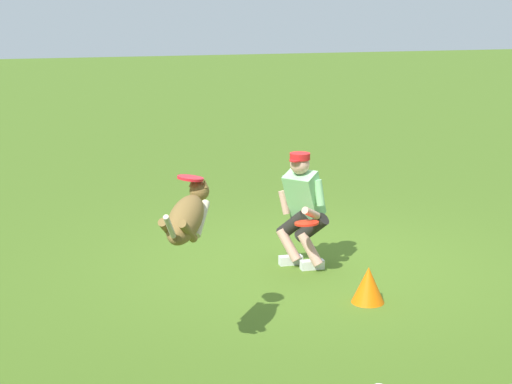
{
  "coord_description": "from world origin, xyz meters",
  "views": [
    {
      "loc": [
        2.79,
        8.54,
        3.01
      ],
      "look_at": [
        0.87,
        1.02,
        1.13
      ],
      "focal_mm": 59.06,
      "sensor_mm": 36.0,
      "label": 1
    }
  ],
  "objects_px": {
    "dog": "(187,217)",
    "frisbee_flying": "(190,178)",
    "person": "(302,206)",
    "frisbee_held": "(307,223)",
    "training_cone": "(368,285)"
  },
  "relations": [
    {
      "from": "frisbee_flying",
      "to": "training_cone",
      "type": "height_order",
      "value": "frisbee_flying"
    },
    {
      "from": "frisbee_held",
      "to": "training_cone",
      "type": "height_order",
      "value": "frisbee_held"
    },
    {
      "from": "dog",
      "to": "frisbee_held",
      "type": "distance_m",
      "value": 2.28
    },
    {
      "from": "dog",
      "to": "frisbee_flying",
      "type": "bearing_deg",
      "value": 11.16
    },
    {
      "from": "person",
      "to": "dog",
      "type": "bearing_deg",
      "value": 9.5
    },
    {
      "from": "person",
      "to": "training_cone",
      "type": "height_order",
      "value": "person"
    },
    {
      "from": "frisbee_held",
      "to": "dog",
      "type": "bearing_deg",
      "value": 45.88
    },
    {
      "from": "person",
      "to": "frisbee_held",
      "type": "relative_size",
      "value": 5.01
    },
    {
      "from": "person",
      "to": "frisbee_held",
      "type": "distance_m",
      "value": 0.4
    },
    {
      "from": "person",
      "to": "frisbee_flying",
      "type": "bearing_deg",
      "value": 6.26
    },
    {
      "from": "person",
      "to": "frisbee_held",
      "type": "xyz_separation_m",
      "value": [
        0.07,
        0.38,
        -0.09
      ]
    },
    {
      "from": "training_cone",
      "to": "frisbee_held",
      "type": "bearing_deg",
      "value": -65.39
    },
    {
      "from": "frisbee_held",
      "to": "training_cone",
      "type": "distance_m",
      "value": 1.0
    },
    {
      "from": "dog",
      "to": "training_cone",
      "type": "relative_size",
      "value": 2.63
    },
    {
      "from": "frisbee_held",
      "to": "training_cone",
      "type": "xyz_separation_m",
      "value": [
        -0.38,
        0.82,
        -0.43
      ]
    }
  ]
}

